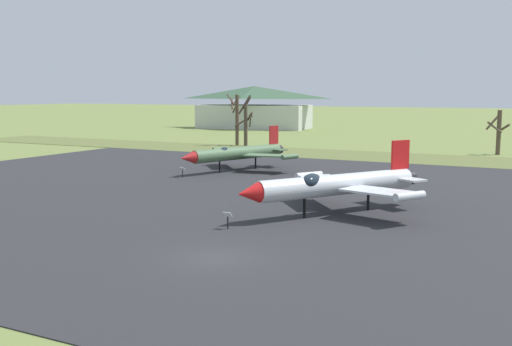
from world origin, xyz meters
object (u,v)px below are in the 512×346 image
Objects in this scene: info_placard_rear_center at (183,171)px; jet_fighter_rear_center at (237,153)px; info_placard_front_left at (228,219)px; visitor_building at (254,108)px; jet_fighter_front_left at (336,184)px.

jet_fighter_rear_center is at bearing 71.76° from info_placard_rear_center.
info_placard_front_left is 22.13m from info_placard_rear_center.
visitor_building is (-30.09, 72.84, 3.97)m from info_placard_rear_center.
visitor_building reaches higher than jet_fighter_front_left.
jet_fighter_front_left is 95.81m from visitor_building.
jet_fighter_rear_center reaches higher than info_placard_front_left.
info_placard_rear_center is (-18.63, 9.62, -1.40)m from jet_fighter_front_left.
info_placard_rear_center is at bearing 130.97° from info_placard_front_left.
jet_fighter_rear_center reaches higher than info_placard_rear_center.
info_placard_rear_center is at bearing -67.56° from visitor_building.
info_placard_front_left is 1.05× the size of info_placard_rear_center.
info_placard_front_left is 100.12m from visitor_building.
info_placard_front_left is 26.44m from jet_fighter_rear_center.
jet_fighter_front_left reaches higher than info_placard_front_left.
jet_fighter_front_left reaches higher than jet_fighter_rear_center.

